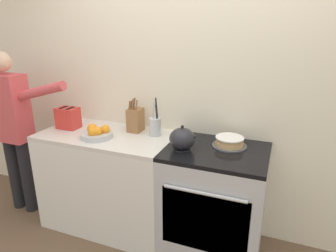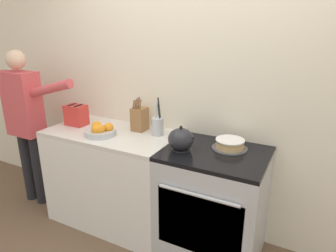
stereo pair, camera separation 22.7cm
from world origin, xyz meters
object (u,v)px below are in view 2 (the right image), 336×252
(utensil_crock, at_px, (158,125))
(fruit_bowl, at_px, (100,131))
(tea_kettle, at_px, (181,139))
(layer_cake, at_px, (230,144))
(knife_block, at_px, (140,119))
(person_baker, at_px, (25,117))
(toaster, at_px, (76,115))
(stove_range, at_px, (212,204))

(utensil_crock, bearing_deg, fruit_bowl, -151.46)
(tea_kettle, height_order, utensil_crock, utensil_crock)
(layer_cake, height_order, utensil_crock, utensil_crock)
(knife_block, height_order, person_baker, person_baker)
(tea_kettle, xyz_separation_m, utensil_crock, (-0.31, 0.19, 0.00))
(fruit_bowl, distance_m, toaster, 0.40)
(stove_range, relative_size, fruit_bowl, 3.38)
(person_baker, bearing_deg, stove_range, 1.43)
(knife_block, height_order, fruit_bowl, knife_block)
(knife_block, height_order, utensil_crock, utensil_crock)
(tea_kettle, distance_m, fruit_bowl, 0.73)
(tea_kettle, height_order, toaster, toaster)
(fruit_bowl, relative_size, toaster, 1.28)
(fruit_bowl, bearing_deg, person_baker, -179.23)
(layer_cake, xyz_separation_m, tea_kettle, (-0.32, -0.18, 0.05))
(layer_cake, relative_size, person_baker, 0.17)
(utensil_crock, bearing_deg, stove_range, -12.45)
(tea_kettle, bearing_deg, toaster, 175.47)
(toaster, xyz_separation_m, person_baker, (-0.53, -0.13, -0.05))
(knife_block, distance_m, utensil_crock, 0.21)
(utensil_crock, bearing_deg, person_baker, -169.71)
(toaster, relative_size, person_baker, 0.13)
(stove_range, distance_m, layer_cake, 0.49)
(person_baker, bearing_deg, layer_cake, 4.36)
(tea_kettle, height_order, fruit_bowl, tea_kettle)
(fruit_bowl, bearing_deg, stove_range, 6.37)
(layer_cake, height_order, tea_kettle, tea_kettle)
(utensil_crock, bearing_deg, layer_cake, -1.42)
(fruit_bowl, height_order, person_baker, person_baker)
(toaster, bearing_deg, utensil_crock, 7.63)
(utensil_crock, bearing_deg, knife_block, 169.75)
(utensil_crock, height_order, fruit_bowl, utensil_crock)
(tea_kettle, height_order, knife_block, knife_block)
(utensil_crock, xyz_separation_m, fruit_bowl, (-0.42, -0.23, -0.04))
(tea_kettle, distance_m, utensil_crock, 0.36)
(fruit_bowl, bearing_deg, toaster, 162.15)
(layer_cake, xyz_separation_m, knife_block, (-0.82, 0.05, 0.07))
(tea_kettle, bearing_deg, stove_range, 16.98)
(utensil_crock, height_order, toaster, utensil_crock)
(toaster, bearing_deg, tea_kettle, -4.53)
(toaster, bearing_deg, knife_block, 13.49)
(stove_range, distance_m, fruit_bowl, 1.09)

